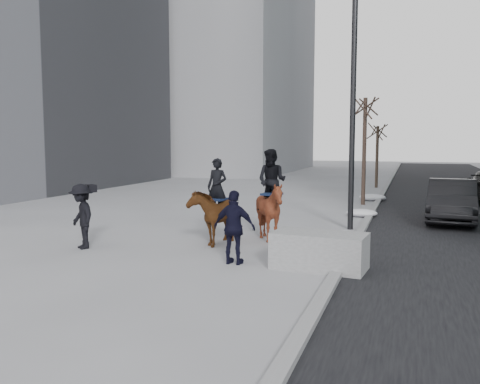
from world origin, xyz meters
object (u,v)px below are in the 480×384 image
(planter, at_px, (319,251))
(mounted_left, at_px, (216,212))
(mounted_right, at_px, (271,205))
(car_near, at_px, (452,201))

(planter, relative_size, mounted_left, 0.87)
(mounted_left, relative_size, mounted_right, 0.90)
(mounted_left, height_order, mounted_right, mounted_right)
(planter, xyz_separation_m, mounted_right, (-1.88, 2.67, 0.65))
(mounted_left, xyz_separation_m, mounted_right, (1.44, 0.67, 0.17))
(planter, distance_m, car_near, 8.97)
(planter, height_order, car_near, car_near)
(planter, xyz_separation_m, car_near, (3.33, 8.32, 0.34))
(planter, bearing_deg, mounted_right, 125.23)
(planter, relative_size, mounted_right, 0.78)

